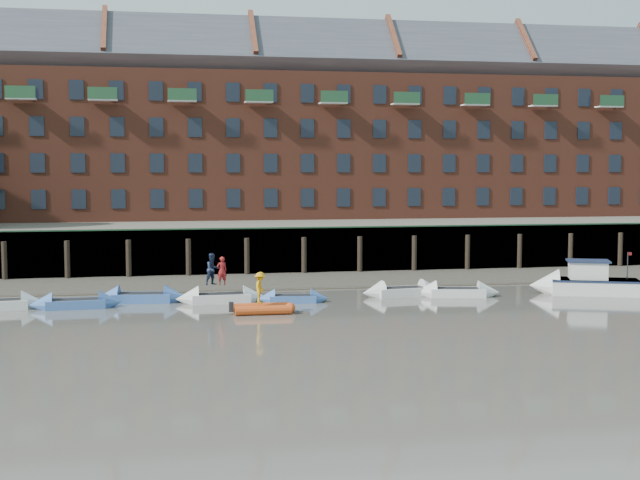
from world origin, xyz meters
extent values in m
plane|color=#605B53|center=(0.00, 0.00, 0.00)|extent=(220.00, 220.00, 0.00)
cube|color=#3D382F|center=(0.00, 18.00, 0.00)|extent=(110.00, 8.00, 0.50)
cube|color=#4C4336|center=(0.00, 14.60, 0.00)|extent=(110.00, 1.60, 0.10)
cube|color=#2D2A26|center=(0.00, 22.40, 1.60)|extent=(110.00, 0.80, 3.20)
cylinder|color=black|center=(-18.00, 21.75, 1.30)|extent=(0.36, 0.36, 2.60)
cylinder|color=black|center=(-14.00, 21.75, 1.30)|extent=(0.36, 0.36, 2.60)
cylinder|color=black|center=(-10.00, 21.75, 1.30)|extent=(0.36, 0.36, 2.60)
cylinder|color=black|center=(-6.00, 21.75, 1.30)|extent=(0.36, 0.36, 2.60)
cylinder|color=black|center=(-2.00, 21.75, 1.30)|extent=(0.36, 0.36, 2.60)
cylinder|color=black|center=(2.00, 21.75, 1.30)|extent=(0.36, 0.36, 2.60)
cylinder|color=black|center=(6.00, 21.75, 1.30)|extent=(0.36, 0.36, 2.60)
cylinder|color=black|center=(10.00, 21.75, 1.30)|extent=(0.36, 0.36, 2.60)
cylinder|color=black|center=(14.00, 21.75, 1.30)|extent=(0.36, 0.36, 2.60)
cylinder|color=black|center=(18.00, 21.75, 1.30)|extent=(0.36, 0.36, 2.60)
cylinder|color=black|center=(22.00, 21.75, 1.30)|extent=(0.36, 0.36, 2.60)
cylinder|color=black|center=(26.00, 21.75, 1.30)|extent=(0.36, 0.36, 2.60)
cube|color=#264C2D|center=(0.00, 22.10, 3.25)|extent=(110.00, 0.06, 0.10)
cube|color=#5E594D|center=(0.00, 36.00, 1.60)|extent=(110.00, 28.00, 3.20)
cube|color=brown|center=(0.00, 37.00, 9.20)|extent=(80.00, 10.00, 12.00)
cube|color=#42444C|center=(0.00, 37.00, 16.40)|extent=(80.60, 15.56, 15.56)
cube|color=black|center=(-17.00, 31.98, 5.00)|extent=(1.10, 0.12, 1.50)
cube|color=black|center=(-14.00, 31.98, 5.00)|extent=(1.10, 0.12, 1.50)
cube|color=black|center=(-11.00, 31.98, 5.00)|extent=(1.10, 0.12, 1.50)
cube|color=black|center=(-8.00, 31.98, 5.00)|extent=(1.10, 0.12, 1.50)
cube|color=black|center=(-5.00, 31.98, 5.00)|extent=(1.10, 0.12, 1.50)
cube|color=black|center=(-2.00, 31.98, 5.00)|extent=(1.10, 0.12, 1.50)
cube|color=black|center=(1.00, 31.98, 5.00)|extent=(1.10, 0.12, 1.50)
cube|color=black|center=(4.00, 31.98, 5.00)|extent=(1.10, 0.12, 1.50)
cube|color=black|center=(7.00, 31.98, 5.00)|extent=(1.10, 0.12, 1.50)
cube|color=black|center=(10.00, 31.98, 5.00)|extent=(1.10, 0.12, 1.50)
cube|color=black|center=(13.00, 31.98, 5.00)|extent=(1.10, 0.12, 1.50)
cube|color=black|center=(16.00, 31.98, 5.00)|extent=(1.10, 0.12, 1.50)
cube|color=black|center=(19.00, 31.98, 5.00)|extent=(1.10, 0.12, 1.50)
cube|color=black|center=(22.00, 31.98, 5.00)|extent=(1.10, 0.12, 1.50)
cube|color=black|center=(25.00, 31.98, 5.00)|extent=(1.10, 0.12, 1.50)
cube|color=black|center=(28.00, 31.98, 5.00)|extent=(1.10, 0.12, 1.50)
cube|color=black|center=(31.00, 31.98, 5.00)|extent=(1.10, 0.12, 1.50)
cube|color=black|center=(-17.00, 31.98, 7.80)|extent=(1.10, 0.12, 1.50)
cube|color=black|center=(-14.00, 31.98, 7.80)|extent=(1.10, 0.12, 1.50)
cube|color=black|center=(-11.00, 31.98, 7.80)|extent=(1.10, 0.12, 1.50)
cube|color=black|center=(-8.00, 31.98, 7.80)|extent=(1.10, 0.12, 1.50)
cube|color=black|center=(-5.00, 31.98, 7.80)|extent=(1.10, 0.12, 1.50)
cube|color=black|center=(-2.00, 31.98, 7.80)|extent=(1.10, 0.12, 1.50)
cube|color=black|center=(1.00, 31.98, 7.80)|extent=(1.10, 0.12, 1.50)
cube|color=black|center=(4.00, 31.98, 7.80)|extent=(1.10, 0.12, 1.50)
cube|color=black|center=(7.00, 31.98, 7.80)|extent=(1.10, 0.12, 1.50)
cube|color=black|center=(10.00, 31.98, 7.80)|extent=(1.10, 0.12, 1.50)
cube|color=black|center=(13.00, 31.98, 7.80)|extent=(1.10, 0.12, 1.50)
cube|color=black|center=(16.00, 31.98, 7.80)|extent=(1.10, 0.12, 1.50)
cube|color=black|center=(19.00, 31.98, 7.80)|extent=(1.10, 0.12, 1.50)
cube|color=black|center=(22.00, 31.98, 7.80)|extent=(1.10, 0.12, 1.50)
cube|color=black|center=(25.00, 31.98, 7.80)|extent=(1.10, 0.12, 1.50)
cube|color=black|center=(28.00, 31.98, 7.80)|extent=(1.10, 0.12, 1.50)
cube|color=black|center=(31.00, 31.98, 7.80)|extent=(1.10, 0.12, 1.50)
cube|color=black|center=(-17.00, 31.98, 10.60)|extent=(1.10, 0.12, 1.50)
cube|color=black|center=(-14.00, 31.98, 10.60)|extent=(1.10, 0.12, 1.50)
cube|color=black|center=(-11.00, 31.98, 10.60)|extent=(1.10, 0.12, 1.50)
cube|color=black|center=(-8.00, 31.98, 10.60)|extent=(1.10, 0.12, 1.50)
cube|color=black|center=(-5.00, 31.98, 10.60)|extent=(1.10, 0.12, 1.50)
cube|color=black|center=(-2.00, 31.98, 10.60)|extent=(1.10, 0.12, 1.50)
cube|color=black|center=(1.00, 31.98, 10.60)|extent=(1.10, 0.12, 1.50)
cube|color=black|center=(4.00, 31.98, 10.60)|extent=(1.10, 0.12, 1.50)
cube|color=black|center=(7.00, 31.98, 10.60)|extent=(1.10, 0.12, 1.50)
cube|color=black|center=(10.00, 31.98, 10.60)|extent=(1.10, 0.12, 1.50)
cube|color=black|center=(13.00, 31.98, 10.60)|extent=(1.10, 0.12, 1.50)
cube|color=black|center=(16.00, 31.98, 10.60)|extent=(1.10, 0.12, 1.50)
cube|color=black|center=(19.00, 31.98, 10.60)|extent=(1.10, 0.12, 1.50)
cube|color=black|center=(22.00, 31.98, 10.60)|extent=(1.10, 0.12, 1.50)
cube|color=black|center=(25.00, 31.98, 10.60)|extent=(1.10, 0.12, 1.50)
cube|color=black|center=(28.00, 31.98, 10.60)|extent=(1.10, 0.12, 1.50)
cube|color=black|center=(31.00, 31.98, 10.60)|extent=(1.10, 0.12, 1.50)
cube|color=black|center=(-17.00, 31.98, 13.40)|extent=(1.10, 0.12, 1.50)
cube|color=black|center=(-14.00, 31.98, 13.40)|extent=(1.10, 0.12, 1.50)
cube|color=black|center=(-11.00, 31.98, 13.40)|extent=(1.10, 0.12, 1.50)
cube|color=black|center=(-8.00, 31.98, 13.40)|extent=(1.10, 0.12, 1.50)
cube|color=black|center=(-5.00, 31.98, 13.40)|extent=(1.10, 0.12, 1.50)
cube|color=black|center=(-2.00, 31.98, 13.40)|extent=(1.10, 0.12, 1.50)
cube|color=black|center=(1.00, 31.98, 13.40)|extent=(1.10, 0.12, 1.50)
cube|color=black|center=(4.00, 31.98, 13.40)|extent=(1.10, 0.12, 1.50)
cube|color=black|center=(7.00, 31.98, 13.40)|extent=(1.10, 0.12, 1.50)
cube|color=black|center=(10.00, 31.98, 13.40)|extent=(1.10, 0.12, 1.50)
cube|color=black|center=(13.00, 31.98, 13.40)|extent=(1.10, 0.12, 1.50)
cube|color=black|center=(16.00, 31.98, 13.40)|extent=(1.10, 0.12, 1.50)
cube|color=black|center=(19.00, 31.98, 13.40)|extent=(1.10, 0.12, 1.50)
cube|color=black|center=(22.00, 31.98, 13.40)|extent=(1.10, 0.12, 1.50)
cube|color=black|center=(25.00, 31.98, 13.40)|extent=(1.10, 0.12, 1.50)
cube|color=black|center=(28.00, 31.98, 13.40)|extent=(1.10, 0.12, 1.50)
cube|color=black|center=(31.00, 31.98, 13.40)|extent=(1.10, 0.12, 1.50)
cone|color=silver|center=(-14.64, 9.69, 0.25)|extent=(1.39, 1.57, 1.45)
cube|color=#3F67AE|center=(-12.42, 9.13, 0.24)|extent=(3.15, 1.59, 0.48)
cone|color=#3F67AE|center=(-10.64, 9.25, 0.24)|extent=(1.28, 1.46, 1.38)
cone|color=#3F67AE|center=(-14.20, 9.01, 0.24)|extent=(1.28, 1.46, 1.38)
cube|color=black|center=(-12.42, 9.13, 0.46)|extent=(2.62, 1.21, 0.06)
cube|color=#3F67AE|center=(-8.99, 10.66, 0.25)|extent=(3.36, 1.82, 0.50)
cone|color=#3F67AE|center=(-7.13, 10.44, 0.25)|extent=(1.41, 1.59, 1.45)
cone|color=#3F67AE|center=(-10.85, 10.88, 0.25)|extent=(1.41, 1.59, 1.45)
cube|color=black|center=(-8.99, 10.66, 0.48)|extent=(2.79, 1.40, 0.06)
cube|color=silver|center=(-4.68, 9.70, 0.25)|extent=(3.20, 1.45, 0.50)
cone|color=silver|center=(-2.81, 9.69, 0.25)|extent=(1.25, 1.45, 1.44)
cone|color=silver|center=(-6.55, 9.70, 0.25)|extent=(1.25, 1.45, 1.44)
cube|color=black|center=(-4.68, 9.70, 0.48)|extent=(2.67, 1.09, 0.06)
cube|color=#3F67AE|center=(-0.75, 9.07, 0.20)|extent=(2.67, 1.45, 0.40)
cone|color=#3F67AE|center=(0.72, 8.89, 0.20)|extent=(1.12, 1.26, 1.15)
cone|color=#3F67AE|center=(-2.23, 9.25, 0.20)|extent=(1.12, 1.26, 1.15)
cube|color=black|center=(-0.75, 9.07, 0.38)|extent=(2.21, 1.12, 0.06)
cube|color=silver|center=(5.91, 10.38, 0.25)|extent=(3.32, 1.80, 0.50)
cone|color=silver|center=(7.75, 10.60, 0.25)|extent=(1.39, 1.57, 1.43)
cone|color=silver|center=(4.07, 10.16, 0.25)|extent=(1.39, 1.57, 1.43)
cube|color=black|center=(5.91, 10.38, 0.48)|extent=(2.75, 1.38, 0.06)
cube|color=silver|center=(8.96, 9.54, 0.25)|extent=(3.37, 2.02, 0.49)
cone|color=silver|center=(10.76, 9.18, 0.25)|extent=(1.48, 1.64, 1.42)
cone|color=silver|center=(7.16, 9.91, 0.25)|extent=(1.48, 1.64, 1.42)
cube|color=black|center=(8.96, 9.54, 0.47)|extent=(2.78, 1.57, 0.06)
cylinder|color=#C94617|center=(-2.86, 6.16, 0.24)|extent=(2.88, 0.48, 0.47)
cylinder|color=#C94617|center=(-2.86, 5.16, 0.24)|extent=(2.88, 0.48, 0.47)
sphere|color=#C94617|center=(-1.42, 5.65, 0.24)|extent=(0.55, 0.55, 0.55)
cube|color=black|center=(-2.86, 5.66, 0.24)|extent=(2.40, 0.83, 0.16)
cube|color=silver|center=(17.20, 8.86, 0.46)|extent=(5.37, 3.62, 0.91)
cone|color=silver|center=(14.47, 9.87, 0.46)|extent=(2.29, 2.49, 2.02)
cube|color=#19233F|center=(17.20, 8.86, 0.85)|extent=(5.38, 3.66, 0.12)
cube|color=silver|center=(16.82, 9.00, 1.42)|extent=(2.52, 2.16, 1.01)
cube|color=#19233F|center=(16.82, 9.00, 1.97)|extent=(2.87, 2.45, 0.10)
imported|color=maroon|center=(-4.62, 9.67, 1.76)|extent=(0.65, 0.50, 1.59)
imported|color=#19233F|center=(-5.12, 9.84, 1.86)|extent=(1.07, 1.00, 1.77)
imported|color=orange|center=(-2.96, 5.73, 1.32)|extent=(0.89, 1.18, 1.61)
camera|label=1|loc=(-8.21, -39.29, 7.47)|focal=50.00mm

